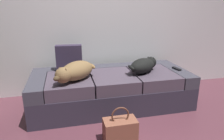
# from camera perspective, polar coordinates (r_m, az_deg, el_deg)

# --- Properties ---
(couch) EXTENTS (2.04, 0.88, 0.45)m
(couch) POSITION_cam_1_polar(r_m,az_deg,el_deg) (2.76, -0.25, -5.20)
(couch) COLOR #332E3D
(couch) RESTS_ON ground
(dog_tan) EXTENTS (0.54, 0.53, 0.22)m
(dog_tan) POSITION_cam_1_polar(r_m,az_deg,el_deg) (2.41, -10.28, -0.34)
(dog_tan) COLOR olive
(dog_tan) RESTS_ON couch
(dog_dark) EXTENTS (0.51, 0.43, 0.19)m
(dog_dark) POSITION_cam_1_polar(r_m,az_deg,el_deg) (2.70, 8.85, 1.35)
(dog_dark) COLOR black
(dog_dark) RESTS_ON couch
(tv_remote) EXTENTS (0.07, 0.16, 0.02)m
(tv_remote) POSITION_cam_1_polar(r_m,az_deg,el_deg) (2.94, 17.50, 0.35)
(tv_remote) COLOR black
(tv_remote) RESTS_ON couch
(throw_pillow) EXTENTS (0.35, 0.14, 0.34)m
(throw_pillow) POSITION_cam_1_polar(r_m,az_deg,el_deg) (2.80, -11.81, 3.34)
(throw_pillow) COLOR #332940
(throw_pillow) RESTS_ON couch
(handbag) EXTENTS (0.32, 0.18, 0.38)m
(handbag) POSITION_cam_1_polar(r_m,az_deg,el_deg) (2.08, 2.25, -16.41)
(handbag) COLOR #91543E
(handbag) RESTS_ON ground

